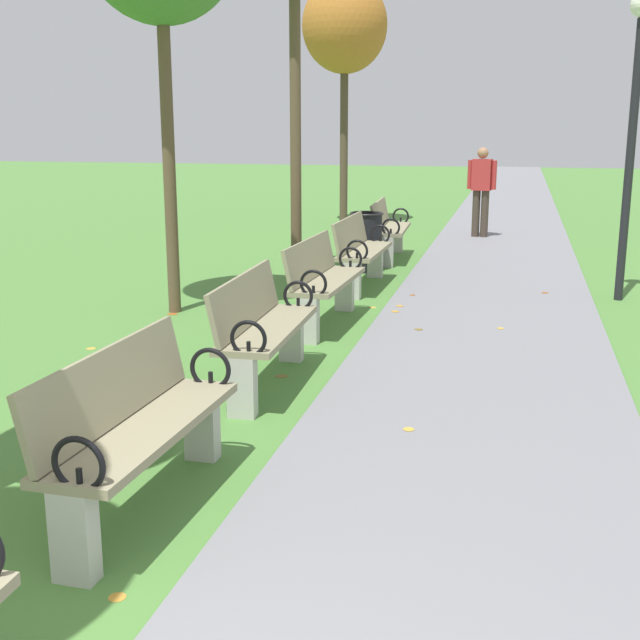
{
  "coord_description": "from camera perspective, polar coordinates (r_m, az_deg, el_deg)",
  "views": [
    {
      "loc": [
        1.42,
        -1.5,
        2.06
      ],
      "look_at": [
        -0.05,
        4.68,
        0.55
      ],
      "focal_mm": 46.44,
      "sensor_mm": 36.0,
      "label": 1
    }
  ],
  "objects": [
    {
      "name": "park_bench_5",
      "position": [
        10.61,
        2.82,
        4.84
      ],
      "size": [
        0.5,
        1.61,
        0.9
      ],
      "color": "gray",
      "rests_on": "ground"
    },
    {
      "name": "park_bench_4",
      "position": [
        8.57,
        0.2,
        2.8
      ],
      "size": [
        0.52,
        1.61,
        0.9
      ],
      "color": "gray",
      "rests_on": "ground"
    },
    {
      "name": "scattered_leaves",
      "position": [
        8.25,
        -0.37,
        -1.0
      ],
      "size": [
        4.33,
        14.65,
        0.02
      ],
      "color": "gold",
      "rests_on": "ground"
    },
    {
      "name": "park_bench_3",
      "position": [
        6.59,
        -3.99,
        -0.49
      ],
      "size": [
        0.52,
        1.61,
        0.9
      ],
      "color": "gray",
      "rests_on": "ground"
    },
    {
      "name": "pedestrian_walking",
      "position": [
        15.56,
        11.06,
        8.98
      ],
      "size": [
        0.52,
        0.27,
        1.62
      ],
      "color": "#3D3328",
      "rests_on": "paved_walkway"
    },
    {
      "name": "park_bench_2",
      "position": [
        4.58,
        -12.51,
        -7.11
      ],
      "size": [
        0.52,
        1.61,
        0.9
      ],
      "color": "gray",
      "rests_on": "ground"
    },
    {
      "name": "tree_5",
      "position": [
        17.39,
        1.71,
        19.53
      ],
      "size": [
        1.69,
        1.69,
        4.89
      ],
      "color": "#4C3D2D",
      "rests_on": "ground"
    },
    {
      "name": "paved_walkway",
      "position": [
        19.61,
        12.73,
        7.07
      ],
      "size": [
        2.35,
        44.0,
        0.02
      ],
      "primitive_type": "cube",
      "color": "slate",
      "rests_on": "ground"
    },
    {
      "name": "lamp_post",
      "position": [
        10.35,
        20.88,
        13.91
      ],
      "size": [
        0.28,
        0.28,
        3.48
      ],
      "color": "black",
      "rests_on": "ground"
    },
    {
      "name": "trash_bin",
      "position": [
        11.83,
        3.21,
        5.42
      ],
      "size": [
        0.48,
        0.48,
        0.84
      ],
      "color": "black",
      "rests_on": "ground"
    },
    {
      "name": "park_bench_6",
      "position": [
        12.89,
        4.75,
        6.33
      ],
      "size": [
        0.54,
        1.62,
        0.9
      ],
      "color": "gray",
      "rests_on": "ground"
    }
  ]
}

